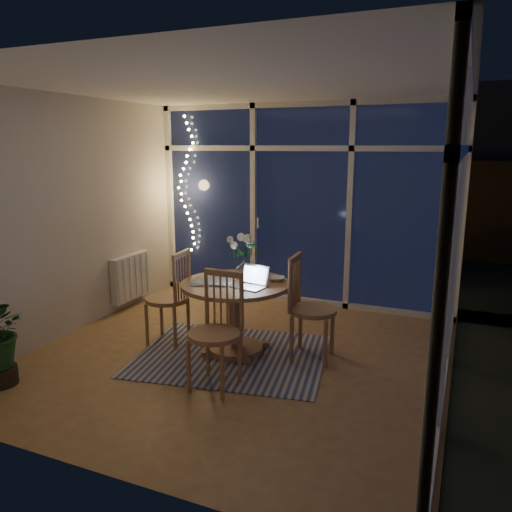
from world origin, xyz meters
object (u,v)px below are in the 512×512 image
(chair_right, at_px, (313,308))
(chair_front, at_px, (214,332))
(flower_vase, at_px, (245,267))
(dining_table, at_px, (236,318))
(laptop, at_px, (249,277))
(chair_left, at_px, (167,297))

(chair_right, distance_m, chair_front, 1.10)
(flower_vase, bearing_deg, dining_table, -88.38)
(dining_table, bearing_deg, laptop, -30.27)
(flower_vase, bearing_deg, chair_right, -5.46)
(chair_front, bearing_deg, dining_table, 103.19)
(dining_table, xyz_separation_m, chair_front, (0.16, -0.76, 0.14))
(chair_front, xyz_separation_m, laptop, (0.04, 0.64, 0.33))
(dining_table, relative_size, chair_left, 1.06)
(chair_left, distance_m, chair_front, 1.17)
(laptop, relative_size, flower_vase, 1.43)
(chair_right, xyz_separation_m, chair_front, (-0.60, -0.92, -0.01))
(chair_front, xyz_separation_m, flower_vase, (-0.16, 1.00, 0.33))
(chair_front, relative_size, laptop, 3.42)
(chair_left, height_order, chair_front, chair_front)
(chair_left, bearing_deg, dining_table, 87.77)
(laptop, bearing_deg, chair_front, -81.96)
(dining_table, relative_size, laptop, 3.60)
(chair_left, height_order, flower_vase, chair_left)
(flower_vase, bearing_deg, chair_front, -80.64)
(dining_table, xyz_separation_m, laptop, (0.20, -0.11, 0.48))
(chair_left, bearing_deg, chair_front, 46.89)
(chair_front, height_order, laptop, chair_front)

